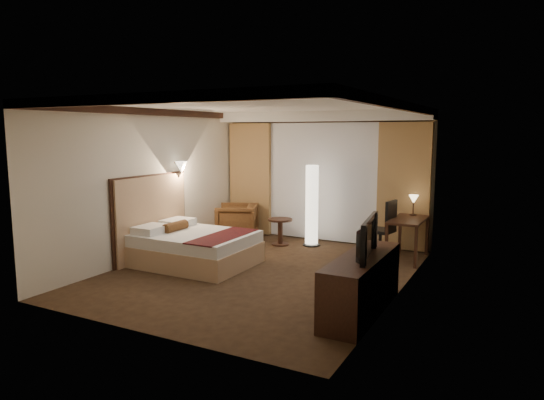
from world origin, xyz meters
The scene contains 21 objects.
floor centered at (0.00, 0.00, 0.00)m, with size 4.50×5.50×0.01m, color #311E13.
ceiling centered at (0.00, 0.00, 2.70)m, with size 4.50×5.50×0.01m, color white.
back_wall centered at (0.00, 2.75, 1.35)m, with size 4.50×0.02×2.70m, color beige.
left_wall centered at (-2.25, 0.00, 1.35)m, with size 0.02×5.50×2.70m, color beige.
right_wall centered at (2.25, 0.00, 1.35)m, with size 0.02×5.50×2.70m, color beige.
crown_molding centered at (0.00, 0.00, 2.64)m, with size 4.50×5.50×0.12m, color black, non-canonical shape.
soffit centered at (0.00, 2.50, 2.60)m, with size 4.50×0.50×0.20m, color white.
curtain_sheer centered at (0.00, 2.67, 1.25)m, with size 2.48×0.04×2.45m, color silver.
curtain_left_drape centered at (-1.70, 2.61, 1.25)m, with size 1.00×0.14×2.45m, color tan.
curtain_right_drape centered at (1.70, 2.61, 1.25)m, with size 1.00×0.14×2.45m, color tan.
wall_sconce centered at (-2.09, 0.65, 1.62)m, with size 0.24×0.24×0.24m, color white, non-canonical shape.
bed centered at (-1.23, -0.10, 0.28)m, with size 1.91×1.49×0.56m, color white, non-canonical shape.
headboard centered at (-2.20, -0.10, 0.75)m, with size 0.12×1.79×1.50m, color tan, non-canonical shape.
armchair centered at (-1.64, 1.91, 0.42)m, with size 0.82×0.77×0.84m, color #4F2A17.
side_table centered at (-0.59, 1.89, 0.27)m, with size 0.49×0.49×0.54m, color black, non-canonical shape.
floor_lamp centered at (-0.01, 2.14, 0.82)m, with size 0.35×0.35×1.65m, color white, non-canonical shape.
desk centered at (1.95, 1.93, 0.38)m, with size 0.55×1.11×0.75m, color black, non-canonical shape.
desk_lamp centered at (1.95, 2.34, 0.92)m, with size 0.18×0.18×0.34m, color #FFD899, non-canonical shape.
office_chair centered at (1.47, 1.88, 0.54)m, with size 0.52×0.52×1.07m, color black, non-canonical shape.
dresser centered at (2.00, -0.97, 0.37)m, with size 0.50×1.90×0.74m, color black, non-canonical shape.
television centered at (1.97, -0.97, 1.06)m, with size 1.10×0.63×0.14m, color black.
Camera 1 is at (3.74, -6.75, 2.28)m, focal length 32.00 mm.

